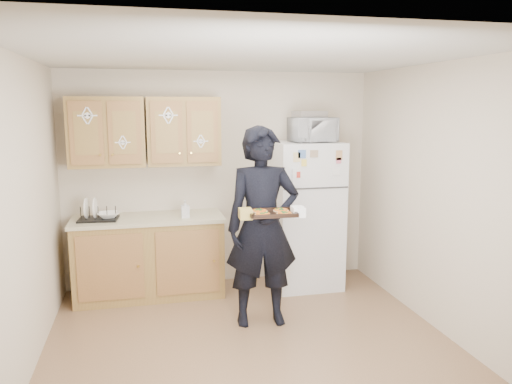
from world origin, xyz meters
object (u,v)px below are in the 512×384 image
microwave (313,130)px  dish_rack (98,213)px  baking_tray (272,214)px  person (262,227)px  refrigerator (305,215)px

microwave → dish_rack: bearing=171.3°
baking_tray → person: bearing=95.5°
refrigerator → baking_tray: bearing=-120.8°
refrigerator → baking_tray: 1.45m
baking_tray → dish_rack: baking_tray is taller
baking_tray → dish_rack: bearing=144.8°
refrigerator → dish_rack: bearing=179.4°
baking_tray → refrigerator: bearing=62.0°
dish_rack → person: bearing=-30.8°
refrigerator → baking_tray: refrigerator is taller
baking_tray → microwave: bearing=59.1°
person → baking_tray: 0.36m
person → refrigerator: bearing=53.9°
person → dish_rack: person is taller
person → baking_tray: person is taller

